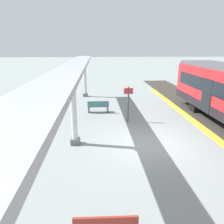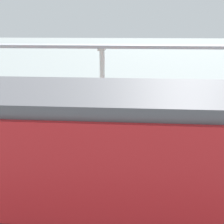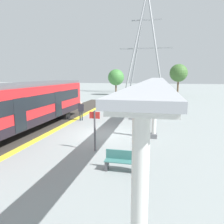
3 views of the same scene
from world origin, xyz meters
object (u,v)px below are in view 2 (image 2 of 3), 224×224
train_near_carriage (68,160)px  bench_mid_platform (198,112)px  platform_info_sign (164,105)px  canopy_pillar_second (102,80)px

train_near_carriage → bench_mid_platform: size_ratio=9.81×
bench_mid_platform → train_near_carriage: bearing=148.1°
bench_mid_platform → platform_info_sign: 2.89m
platform_info_sign → bench_mid_platform: bearing=-47.8°
bench_mid_platform → platform_info_sign: platform_info_sign is taller
train_near_carriage → platform_info_sign: train_near_carriage is taller
train_near_carriage → bench_mid_platform: train_near_carriage is taller
canopy_pillar_second → bench_mid_platform: size_ratio=2.36×
train_near_carriage → platform_info_sign: (6.02, -2.86, -0.51)m
canopy_pillar_second → platform_info_sign: 4.31m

